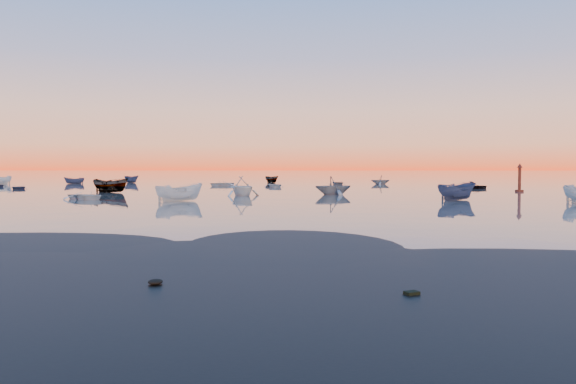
{
  "coord_description": "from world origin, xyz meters",
  "views": [
    {
      "loc": [
        2.0,
        -18.49,
        2.85
      ],
      "look_at": [
        0.48,
        28.0,
        0.75
      ],
      "focal_mm": 35.0,
      "sensor_mm": 36.0,
      "label": 1
    }
  ],
  "objects": [
    {
      "name": "ground",
      "position": [
        0.0,
        100.0,
        0.0
      ],
      "size": [
        600.0,
        600.0,
        0.0
      ],
      "primitive_type": "plane",
      "color": "#685E56",
      "rests_on": "ground"
    },
    {
      "name": "mud_lobes",
      "position": [
        0.0,
        -1.0,
        0.01
      ],
      "size": [
        140.0,
        6.0,
        0.07
      ],
      "primitive_type": null,
      "color": "black",
      "rests_on": "ground"
    },
    {
      "name": "moored_fleet",
      "position": [
        0.0,
        53.0,
        0.0
      ],
      "size": [
        124.0,
        58.0,
        1.2
      ],
      "primitive_type": null,
      "color": "white",
      "rests_on": "ground"
    },
    {
      "name": "boat_near_left",
      "position": [
        -17.17,
        29.69,
        0.0
      ],
      "size": [
        3.51,
        4.21,
        0.99
      ],
      "primitive_type": "imported",
      "rotation": [
        0.0,
        0.0,
        1.0
      ],
      "color": "white",
      "rests_on": "ground"
    },
    {
      "name": "boat_near_center",
      "position": [
        -8.49,
        27.36,
        0.0
      ],
      "size": [
        3.89,
        4.43,
        1.45
      ],
      "primitive_type": "imported",
      "rotation": [
        0.0,
        0.0,
        2.2
      ],
      "color": "white",
      "rests_on": "ground"
    },
    {
      "name": "channel_marker",
      "position": [
        26.27,
        46.1,
        1.32
      ],
      "size": [
        0.94,
        0.94,
        3.34
      ],
      "color": "#4C1910",
      "rests_on": "ground"
    }
  ]
}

